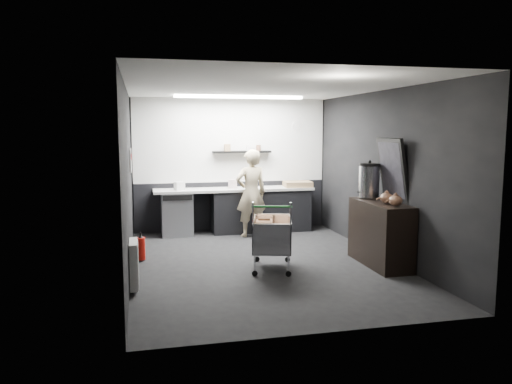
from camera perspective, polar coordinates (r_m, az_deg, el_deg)
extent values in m
plane|color=black|center=(7.87, 0.78, -8.13)|extent=(5.50, 5.50, 0.00)
plane|color=white|center=(7.61, 0.81, 11.87)|extent=(5.50, 5.50, 0.00)
plane|color=black|center=(10.31, -2.86, 3.13)|extent=(5.50, 0.00, 5.50)
plane|color=black|center=(5.02, 8.32, -1.25)|extent=(5.50, 0.00, 5.50)
plane|color=black|center=(7.41, -14.41, 1.31)|extent=(0.00, 5.50, 5.50)
plane|color=black|center=(8.33, 14.29, 1.95)|extent=(0.00, 5.50, 5.50)
cube|color=silver|center=(10.26, -2.86, 5.91)|extent=(3.95, 0.02, 1.70)
cube|color=black|center=(10.38, -2.81, -1.56)|extent=(3.95, 0.02, 1.00)
cube|color=black|center=(10.20, -1.63, 4.61)|extent=(1.20, 0.22, 0.04)
cylinder|color=silver|center=(10.59, 4.68, 7.56)|extent=(0.20, 0.03, 0.20)
cube|color=white|center=(8.69, -14.13, 3.48)|extent=(0.02, 0.30, 0.40)
cube|color=red|center=(8.68, -14.11, 3.95)|extent=(0.02, 0.22, 0.10)
cube|color=silver|center=(6.70, -13.79, -7.99)|extent=(0.10, 0.50, 0.60)
cube|color=white|center=(9.41, -1.93, 10.79)|extent=(2.40, 0.20, 0.04)
cube|color=black|center=(10.20, 0.54, -2.13)|extent=(2.00, 0.56, 0.85)
cube|color=#BBBAB5|center=(10.03, -2.51, 0.29)|extent=(3.20, 0.60, 0.05)
cube|color=#9EA0A5|center=(9.95, -9.03, -2.47)|extent=(0.60, 0.58, 0.85)
cube|color=black|center=(9.60, -8.94, -0.67)|extent=(0.56, 0.02, 0.10)
imported|color=beige|center=(9.64, -0.56, -0.14)|extent=(0.67, 0.48, 1.70)
cube|color=silver|center=(7.50, 1.84, -6.43)|extent=(0.77, 0.98, 0.02)
cube|color=silver|center=(7.38, -0.18, -4.89)|extent=(0.25, 0.84, 0.46)
cube|color=silver|center=(7.52, 3.84, -4.68)|extent=(0.25, 0.84, 0.46)
cube|color=silver|center=(7.05, 2.73, -5.48)|extent=(0.54, 0.17, 0.46)
cube|color=silver|center=(7.85, 1.06, -4.17)|extent=(0.54, 0.17, 0.46)
cylinder|color=silver|center=(7.11, 0.77, -8.37)|extent=(0.02, 0.02, 0.31)
cylinder|color=silver|center=(7.23, 4.50, -8.12)|extent=(0.02, 0.02, 0.31)
cylinder|color=silver|center=(7.84, -0.61, -6.87)|extent=(0.02, 0.02, 0.31)
cylinder|color=silver|center=(7.96, 2.79, -6.68)|extent=(0.02, 0.02, 0.31)
cylinder|color=green|center=(6.90, 2.89, -1.67)|extent=(0.55, 0.18, 0.03)
cube|color=brown|center=(7.52, 0.75, -4.79)|extent=(0.32, 0.36, 0.39)
cube|color=brown|center=(7.38, 3.17, -5.19)|extent=(0.29, 0.33, 0.35)
cylinder|color=black|center=(7.14, 0.77, -9.39)|extent=(0.09, 0.05, 0.08)
cylinder|color=black|center=(7.88, -0.61, -7.81)|extent=(0.09, 0.05, 0.08)
cylinder|color=black|center=(7.27, 4.49, -9.12)|extent=(0.09, 0.05, 0.08)
cylinder|color=black|center=(7.99, 2.78, -7.60)|extent=(0.09, 0.05, 0.08)
cube|color=black|center=(7.90, 14.01, -4.64)|extent=(0.49, 1.30, 0.98)
cylinder|color=silver|center=(8.17, 12.80, 1.17)|extent=(0.33, 0.33, 0.50)
cylinder|color=black|center=(8.15, 12.85, 3.06)|extent=(0.33, 0.33, 0.04)
sphere|color=black|center=(8.15, 12.86, 3.37)|extent=(0.05, 0.05, 0.05)
ellipsoid|color=brown|center=(7.67, 14.69, -0.67)|extent=(0.20, 0.20, 0.16)
ellipsoid|color=brown|center=(7.43, 15.66, -0.94)|extent=(0.20, 0.20, 0.16)
cube|color=black|center=(7.91, 15.37, 2.47)|extent=(0.22, 0.76, 0.97)
cube|color=black|center=(7.90, 15.21, 2.47)|extent=(0.16, 0.65, 0.83)
cylinder|color=#B7140C|center=(8.15, -13.01, -6.32)|extent=(0.13, 0.13, 0.36)
cone|color=black|center=(8.11, -13.05, -4.94)|extent=(0.09, 0.09, 0.05)
cylinder|color=black|center=(8.10, -13.05, -4.70)|extent=(0.03, 0.03, 0.05)
cube|color=#8F714C|center=(10.29, 4.79, 0.90)|extent=(0.59, 0.47, 0.11)
cylinder|color=beige|center=(10.01, -2.69, 0.93)|extent=(0.17, 0.17, 0.17)
cube|color=silver|center=(9.83, -8.75, 0.69)|extent=(0.22, 0.20, 0.16)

